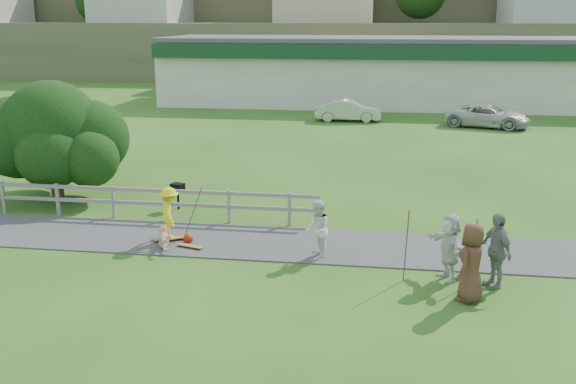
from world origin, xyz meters
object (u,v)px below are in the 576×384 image
skater_rider (170,216)px  car_white (487,116)px  spectator_a (317,230)px  tree (54,151)px  bbq (178,196)px  spectator_b (496,250)px  spectator_c (472,263)px  spectator_d (450,247)px  car_silver (348,110)px  skater_fallen (165,237)px

skater_rider → car_white: (12.56, 23.06, -0.09)m
spectator_a → tree: bearing=-130.5°
skater_rider → bbq: (-0.83, 3.34, -0.33)m
bbq → spectator_b: bearing=-9.5°
spectator_a → tree: tree is taller
spectator_c → car_white: spectator_c is taller
spectator_a → spectator_d: (3.49, -0.99, 0.04)m
car_silver → tree: (-9.75, -20.04, 1.06)m
bbq → spectator_c: bearing=-15.5°
spectator_b → tree: 16.17m
car_white → spectator_d: bearing=-173.5°
skater_rider → spectator_c: (8.39, -2.98, 0.17)m
spectator_a → spectator_b: (4.59, -1.29, 0.13)m
skater_rider → spectator_d: spectator_d is taller
skater_rider → skater_fallen: (-0.04, -0.42, -0.51)m
spectator_a → spectator_b: size_ratio=0.87×
spectator_c → spectator_d: (-0.39, 1.25, -0.08)m
spectator_a → tree: (-10.32, 4.92, 0.92)m
skater_rider → bbq: size_ratio=1.70×
spectator_a → spectator_c: (3.88, -2.25, 0.12)m
spectator_c → car_white: size_ratio=0.38×
spectator_a → spectator_d: bearing=59.2°
spectator_d → car_silver: spectator_d is taller
skater_rider → spectator_c: size_ratio=0.82×
spectator_b → skater_rider: bearing=-126.5°
skater_rider → bbq: skater_rider is taller
spectator_d → car_silver: bearing=168.0°
car_silver → spectator_c: bearing=-173.1°
skater_fallen → car_white: (12.60, 23.48, 0.42)m
spectator_c → bbq: 11.19m
spectator_a → car_silver: 24.97m
skater_fallen → spectator_b: spectator_b is taller
spectator_b → spectator_c: spectator_b is taller
spectator_d → spectator_b: bearing=54.1°
skater_rider → spectator_a: bearing=-123.5°
spectator_d → car_silver: 26.28m
spectator_c → spectator_d: spectator_c is taller
spectator_c → car_white: (4.17, 26.04, -0.26)m
car_white → car_silver: bearing=99.2°
skater_fallen → spectator_b: (9.14, -1.60, 0.68)m
skater_fallen → tree: size_ratio=0.27×
skater_rider → car_silver: 24.54m
spectator_a → bbq: size_ratio=1.80×
spectator_b → tree: size_ratio=0.34×
spectator_a → car_white: 25.12m
skater_rider → spectator_a: 4.57m
car_white → spectator_a: bearing=178.2°
skater_rider → car_white: 26.26m
spectator_b → spectator_d: spectator_b is taller
skater_rider → spectator_d: 8.19m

